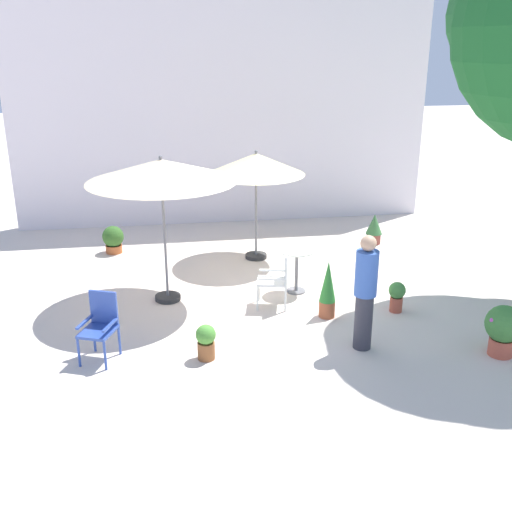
# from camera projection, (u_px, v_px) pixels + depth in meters

# --- Properties ---
(ground_plane) EXTENTS (60.00, 60.00, 0.00)m
(ground_plane) POSITION_uv_depth(u_px,v_px,m) (254.00, 293.00, 10.65)
(ground_plane) COLOR beige
(villa_facade) EXTENTS (9.79, 0.30, 5.44)m
(villa_facade) POSITION_uv_depth(u_px,v_px,m) (223.00, 108.00, 14.06)
(villa_facade) COLOR white
(villa_facade) RESTS_ON ground
(patio_umbrella_0) EXTENTS (1.93, 1.93, 2.22)m
(patio_umbrella_0) POSITION_uv_depth(u_px,v_px,m) (256.00, 165.00, 11.72)
(patio_umbrella_0) COLOR #2D2D2D
(patio_umbrella_0) RESTS_ON ground
(patio_umbrella_1) EXTENTS (2.44, 2.44, 2.50)m
(patio_umbrella_1) POSITION_uv_depth(u_px,v_px,m) (161.00, 172.00, 9.63)
(patio_umbrella_1) COLOR #2D2D2D
(patio_umbrella_1) RESTS_ON ground
(cafe_table_0) EXTENTS (0.61, 0.61, 0.78)m
(cafe_table_0) POSITION_uv_depth(u_px,v_px,m) (297.00, 263.00, 10.53)
(cafe_table_0) COLOR white
(cafe_table_0) RESTS_ON ground
(patio_chair_0) EXTENTS (0.58, 0.54, 0.95)m
(patio_chair_0) POSITION_uv_depth(u_px,v_px,m) (278.00, 277.00, 9.95)
(patio_chair_0) COLOR white
(patio_chair_0) RESTS_ON ground
(patio_chair_1) EXTENTS (0.57, 0.61, 0.96)m
(patio_chair_1) POSITION_uv_depth(u_px,v_px,m) (100.00, 323.00, 8.32)
(patio_chair_1) COLOR #2E499E
(patio_chair_1) RESTS_ON ground
(potted_plant_0) EXTENTS (0.27, 0.27, 0.96)m
(potted_plant_0) POSITION_uv_depth(u_px,v_px,m) (328.00, 289.00, 9.59)
(potted_plant_0) COLOR #B05936
(potted_plant_0) RESTS_ON ground
(potted_plant_1) EXTENTS (0.28, 0.28, 0.51)m
(potted_plant_1) POSITION_uv_depth(u_px,v_px,m) (397.00, 295.00, 9.84)
(potted_plant_1) COLOR #AA4D38
(potted_plant_1) RESTS_ON ground
(potted_plant_2) EXTENTS (0.44, 0.44, 0.58)m
(potted_plant_2) POSITION_uv_depth(u_px,v_px,m) (113.00, 239.00, 12.58)
(potted_plant_2) COLOR #B0582E
(potted_plant_2) RESTS_ON ground
(potted_plant_3) EXTENTS (0.36, 0.36, 0.66)m
(potted_plant_3) POSITION_uv_depth(u_px,v_px,m) (374.00, 228.00, 13.13)
(potted_plant_3) COLOR brown
(potted_plant_3) RESTS_ON ground
(potted_plant_4) EXTENTS (0.53, 0.53, 0.75)m
(potted_plant_4) POSITION_uv_depth(u_px,v_px,m) (504.00, 328.00, 8.42)
(potted_plant_4) COLOR #BE5741
(potted_plant_4) RESTS_ON ground
(potted_plant_5) EXTENTS (0.28, 0.28, 0.52)m
(potted_plant_5) POSITION_uv_depth(u_px,v_px,m) (206.00, 341.00, 8.37)
(potted_plant_5) COLOR brown
(potted_plant_5) RESTS_ON ground
(standing_person) EXTENTS (0.37, 0.37, 1.71)m
(standing_person) POSITION_uv_depth(u_px,v_px,m) (365.00, 291.00, 8.47)
(standing_person) COLOR #33333D
(standing_person) RESTS_ON ground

